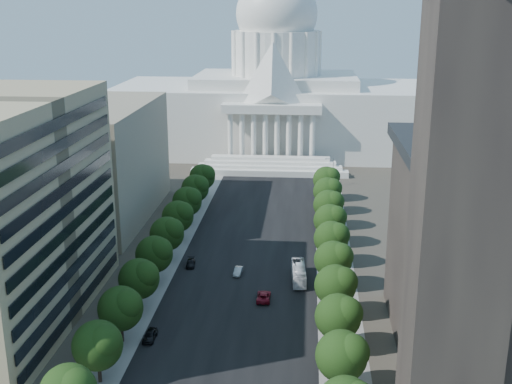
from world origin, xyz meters
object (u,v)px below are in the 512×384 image
(car_silver, at_px, (238,271))
(car_red, at_px, (264,296))
(car_dark_a, at_px, (150,335))
(city_bus, at_px, (299,273))
(car_dark_b, at_px, (191,263))

(car_silver, distance_m, car_red, 13.23)
(car_dark_a, bearing_deg, car_silver, 67.78)
(city_bus, bearing_deg, car_red, -127.37)
(car_dark_a, distance_m, city_bus, 36.18)
(car_red, height_order, city_bus, city_bus)
(car_dark_a, xyz_separation_m, car_dark_b, (1.20, 31.83, -0.13))
(car_silver, bearing_deg, car_dark_a, -107.75)
(car_dark_b, height_order, city_bus, city_bus)
(car_dark_a, height_order, car_dark_b, car_dark_a)
(car_red, relative_size, car_dark_b, 1.22)
(car_dark_b, xyz_separation_m, city_bus, (23.53, -5.44, 0.91))
(car_red, distance_m, car_dark_b, 22.82)
(car_dark_a, relative_size, car_dark_b, 1.02)
(car_red, bearing_deg, car_dark_b, -42.35)
(city_bus, bearing_deg, car_dark_a, -136.78)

